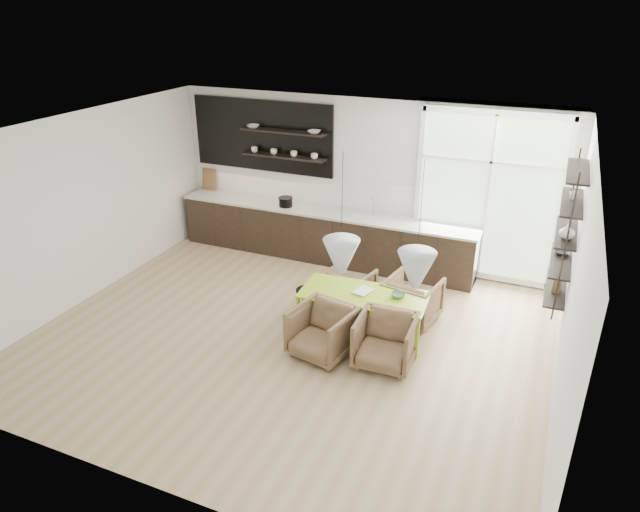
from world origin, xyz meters
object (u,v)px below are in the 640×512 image
at_px(dining_table, 364,297).
at_px(armchair_back_right, 412,300).
at_px(armchair_back_left, 349,288).
at_px(armchair_front_right, 385,341).
at_px(wire_stool, 307,299).
at_px(armchair_front_left, 322,332).

height_order(dining_table, armchair_back_right, armchair_back_right).
xyz_separation_m(armchair_back_left, armchair_back_right, (1.02, -0.07, 0.04)).
distance_m(dining_table, armchair_front_right, 0.82).
distance_m(armchair_front_right, wire_stool, 1.63).
bearing_deg(wire_stool, armchair_back_left, 49.64).
bearing_deg(wire_stool, armchair_front_right, -26.70).
relative_size(dining_table, armchair_front_right, 2.38).
height_order(armchair_front_left, armchair_front_right, armchair_front_left).
relative_size(armchair_front_right, wire_stool, 1.72).
distance_m(dining_table, wire_stool, 1.01).
height_order(armchair_back_left, armchair_front_left, armchair_front_left).
distance_m(dining_table, armchair_back_right, 0.87).
bearing_deg(armchair_back_left, armchair_back_right, -171.10).
relative_size(armchair_back_right, wire_stool, 1.70).
xyz_separation_m(armchair_front_left, armchair_front_right, (0.84, 0.12, -0.00)).
bearing_deg(armchair_front_right, wire_stool, 151.07).
bearing_deg(dining_table, armchair_back_left, 120.48).
relative_size(armchair_back_right, armchair_front_right, 0.99).
relative_size(armchair_back_right, armchair_front_left, 0.98).
bearing_deg(armchair_back_right, armchair_back_left, 6.49).
distance_m(armchair_back_right, wire_stool, 1.57).
bearing_deg(armchair_back_left, armchair_front_right, 139.87).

